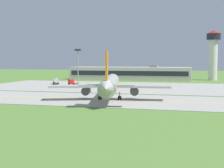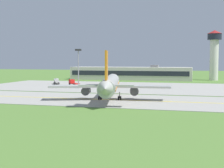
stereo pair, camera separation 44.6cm
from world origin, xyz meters
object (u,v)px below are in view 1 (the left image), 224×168
(control_tower, at_px, (213,50))
(airplane_lead, at_px, (110,84))
(service_truck_fuel, at_px, (72,82))
(service_truck_catering, at_px, (56,81))
(apron_light_mast, at_px, (78,64))

(control_tower, bearing_deg, airplane_lead, -108.58)
(airplane_lead, distance_m, service_truck_fuel, 51.32)
(airplane_lead, height_order, service_truck_catering, airplane_lead)
(service_truck_catering, relative_size, control_tower, 0.24)
(service_truck_catering, bearing_deg, service_truck_fuel, -18.59)
(airplane_lead, relative_size, service_truck_catering, 6.28)
(airplane_lead, height_order, service_truck_fuel, airplane_lead)
(airplane_lead, relative_size, control_tower, 1.51)
(airplane_lead, relative_size, service_truck_fuel, 6.39)
(service_truck_fuel, bearing_deg, apron_light_mast, -61.06)
(service_truck_catering, relative_size, apron_light_mast, 0.43)
(control_tower, distance_m, apron_light_mast, 82.32)
(control_tower, bearing_deg, service_truck_catering, -145.46)
(airplane_lead, xyz_separation_m, apron_light_mast, (-19.92, 28.65, 5.19))
(airplane_lead, height_order, apron_light_mast, apron_light_mast)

